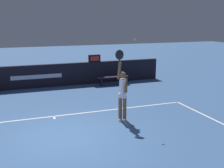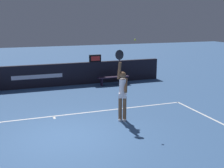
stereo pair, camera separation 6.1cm
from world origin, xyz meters
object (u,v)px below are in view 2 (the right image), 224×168
tennis_ball (135,40)px  courtside_bench_near (113,78)px  speed_display (95,58)px  tennis_player (122,92)px

tennis_ball → courtside_bench_near: bearing=77.1°
speed_display → tennis_ball: (-0.50, -6.38, 1.44)m
speed_display → tennis_ball: tennis_ball is taller
tennis_player → courtside_bench_near: bearing=73.3°
speed_display → tennis_player: tennis_player is taller
speed_display → courtside_bench_near: speed_display is taller
tennis_player → courtside_bench_near: size_ratio=1.43×
tennis_player → tennis_ball: (0.33, -0.25, 1.80)m
speed_display → tennis_player: (-0.82, -6.13, -0.35)m
speed_display → courtside_bench_near: bearing=-43.4°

